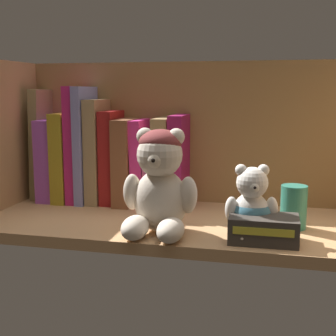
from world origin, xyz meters
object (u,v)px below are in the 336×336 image
Objects in this scene: book_2 at (70,156)px; book_5 at (101,150)px; small_product_box at (264,229)px; book_1 at (56,159)px; book_6 at (114,156)px; book_4 at (90,144)px; book_7 at (130,160)px; book_0 at (43,144)px; book_10 at (166,161)px; book_3 at (81,144)px; book_9 at (154,166)px; book_11 at (181,160)px; teddy_bear_smaller at (251,208)px; book_8 at (144,161)px; pillar_candle at (294,207)px; teddy_bear_larger at (159,184)px.

book_2 is 7.38cm from book_5.
book_1 is at bearing 155.38° from small_product_box.
book_6 reaches higher than book_2.
book_7 is (8.94, 0.00, -3.29)cm from book_4.
book_10 is at bearing 0.00° from book_0.
book_7 is 1.66× the size of small_product_box.
book_2 is at bearing 180.00° from book_3.
book_9 is 0.84× the size of book_11.
book_3 reaches higher than book_7.
book_3 is 1.30× the size of book_11.
small_product_box is (23.30, -20.97, -5.84)cm from book_9.
book_3 reaches higher than book_0.
teddy_bear_smaller is at bearing -21.77° from book_0.
book_3 reaches higher than teddy_bear_smaller.
teddy_bear_smaller is at bearing -38.50° from book_8.
book_10 reaches higher than pillar_candle.
book_2 is at bearing 180.00° from book_10.
book_10 reaches higher than small_product_box.
book_6 reaches higher than book_7.
book_8 is 0.94× the size of book_11.
book_7 is 36.09cm from pillar_candle.
book_3 is 1.12× the size of book_5.
book_4 reaches higher than book_6.
book_2 is 21.62cm from book_10.
book_2 is 0.77× the size of book_4.
book_6 is at bearing 126.66° from teddy_bear_larger.
teddy_bear_smaller is (21.23, -18.64, -3.26)cm from book_9.
pillar_candle is at bearing 42.00° from teddy_bear_smaller.
book_6 reaches higher than teddy_bear_larger.
book_0 is 1.23× the size of book_6.
teddy_bear_smaller is (35.53, -18.64, -7.53)cm from book_4.
book_7 is at bearing 180.00° from book_9.
book_0 is 2.22× the size of small_product_box.
book_5 is at bearing 131.82° from teddy_bear_larger.
book_8 is at bearing 0.00° from book_1.
book_6 is 1.23× the size of book_9.
book_4 reaches higher than book_10.
book_6 reaches higher than pillar_candle.
book_6 is 25.09cm from teddy_bear_larger.
small_product_box is (-4.82, -8.53, -1.68)cm from pillar_candle.
book_11 is 26.20cm from pillar_candle.
book_8 is (20.27, 0.00, 0.12)cm from book_1.
book_9 reaches higher than pillar_candle.
book_2 is 49.10cm from pillar_candle.
book_2 is (6.39, 0.00, -2.48)cm from book_0.
book_3 is 1.26× the size of book_6.
small_product_box is at bearing -24.62° from book_1.
book_10 reaches higher than teddy_bear_larger.
book_11 is 1.07× the size of teddy_bear_larger.
book_2 is at bearing 155.17° from teddy_bear_smaller.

